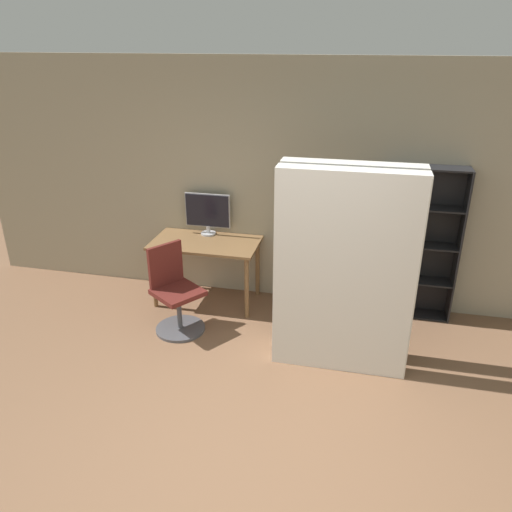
{
  "coord_description": "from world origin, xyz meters",
  "views": [
    {
      "loc": [
        0.62,
        -2.47,
        2.87
      ],
      "look_at": [
        -0.28,
        1.54,
        1.05
      ],
      "focal_mm": 35.0,
      "sensor_mm": 36.0,
      "label": 1
    }
  ],
  "objects_px": {
    "monitor": "(208,212)",
    "mattress_far": "(346,265)",
    "bookshelf": "(405,245)",
    "mattress_near": "(345,275)",
    "office_chair": "(175,297)"
  },
  "relations": [
    {
      "from": "monitor",
      "to": "mattress_far",
      "type": "distance_m",
      "value": 1.88
    },
    {
      "from": "monitor",
      "to": "bookshelf",
      "type": "xyz_separation_m",
      "value": [
        2.21,
        0.0,
        -0.21
      ]
    },
    {
      "from": "mattress_near",
      "to": "monitor",
      "type": "bearing_deg",
      "value": 144.23
    },
    {
      "from": "bookshelf",
      "to": "mattress_near",
      "type": "bearing_deg",
      "value": -116.27
    },
    {
      "from": "monitor",
      "to": "mattress_far",
      "type": "bearing_deg",
      "value": -30.0
    },
    {
      "from": "office_chair",
      "to": "mattress_far",
      "type": "distance_m",
      "value": 1.82
    },
    {
      "from": "bookshelf",
      "to": "mattress_far",
      "type": "xyz_separation_m",
      "value": [
        -0.58,
        -0.94,
        0.14
      ]
    },
    {
      "from": "bookshelf",
      "to": "mattress_near",
      "type": "xyz_separation_m",
      "value": [
        -0.58,
        -1.17,
        0.14
      ]
    },
    {
      "from": "mattress_far",
      "to": "monitor",
      "type": "bearing_deg",
      "value": 150.0
    },
    {
      "from": "office_chair",
      "to": "mattress_far",
      "type": "relative_size",
      "value": 0.49
    },
    {
      "from": "office_chair",
      "to": "mattress_near",
      "type": "xyz_separation_m",
      "value": [
        1.72,
        -0.29,
        0.57
      ]
    },
    {
      "from": "monitor",
      "to": "office_chair",
      "type": "relative_size",
      "value": 0.57
    },
    {
      "from": "monitor",
      "to": "bookshelf",
      "type": "distance_m",
      "value": 2.22
    },
    {
      "from": "monitor",
      "to": "bookshelf",
      "type": "height_order",
      "value": "bookshelf"
    },
    {
      "from": "office_chair",
      "to": "bookshelf",
      "type": "xyz_separation_m",
      "value": [
        2.3,
        0.89,
        0.44
      ]
    }
  ]
}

